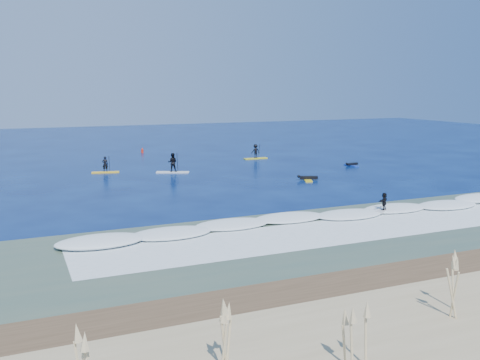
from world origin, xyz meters
name	(u,v)px	position (x,y,z in m)	size (l,w,h in m)	color
ground	(267,190)	(0.00, 0.00, 0.00)	(160.00, 160.00, 0.00)	#03113F
wet_sand_strip	(474,273)	(0.00, -21.50, 0.00)	(90.00, 5.00, 0.08)	#4A3722
shallow_water	(372,232)	(0.00, -14.00, 0.01)	(90.00, 13.00, 0.01)	#3B5042
breaking_wave	(334,217)	(0.00, -10.00, 0.00)	(40.00, 6.00, 0.30)	white
whitewater	(362,228)	(0.00, -13.00, 0.00)	(34.00, 5.00, 0.02)	silver
sup_paddler_left	(105,167)	(-10.65, 14.55, 0.58)	(2.74, 1.19, 1.87)	yellow
sup_paddler_center	(173,164)	(-4.52, 11.94, 0.85)	(3.29, 2.03, 2.27)	silver
sup_paddler_right	(256,152)	(7.41, 18.14, 0.78)	(2.86, 0.76, 2.00)	yellow
prone_paddler_near	(308,178)	(5.59, 2.93, 0.17)	(1.81, 2.41, 0.49)	yellow
prone_paddler_far	(351,165)	(14.45, 8.78, 0.14)	(1.56, 1.99, 0.41)	#183DB5
wave_surfer	(384,203)	(3.64, -10.41, 0.73)	(1.76, 1.23, 1.26)	silver
marker_buoy	(142,151)	(-3.63, 28.90, 0.32)	(0.31, 0.31, 0.74)	red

